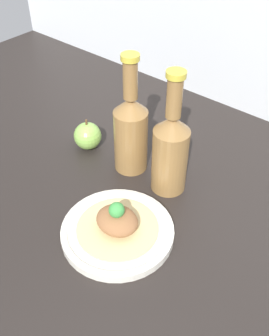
% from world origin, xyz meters
% --- Properties ---
extents(ground_plane, '(1.80, 1.10, 0.04)m').
position_xyz_m(ground_plane, '(0.00, 0.00, -0.02)').
color(ground_plane, black).
extents(plate, '(0.23, 0.23, 0.02)m').
position_xyz_m(plate, '(0.09, -0.06, 0.01)').
color(plate, silver).
rests_on(plate, ground_plane).
extents(plated_food, '(0.17, 0.17, 0.07)m').
position_xyz_m(plated_food, '(0.09, -0.06, 0.04)').
color(plated_food, '#D6BC7F').
rests_on(plated_food, plate).
extents(cider_bottle_left, '(0.08, 0.08, 0.29)m').
position_xyz_m(cider_bottle_left, '(-0.03, 0.12, 0.11)').
color(cider_bottle_left, olive).
rests_on(cider_bottle_left, ground_plane).
extents(cider_bottle_right, '(0.08, 0.08, 0.29)m').
position_xyz_m(cider_bottle_right, '(0.08, 0.12, 0.11)').
color(cider_bottle_right, olive).
rests_on(cider_bottle_right, ground_plane).
extents(apple, '(0.07, 0.07, 0.08)m').
position_xyz_m(apple, '(-0.17, 0.11, 0.04)').
color(apple, '#84B74C').
rests_on(apple, ground_plane).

